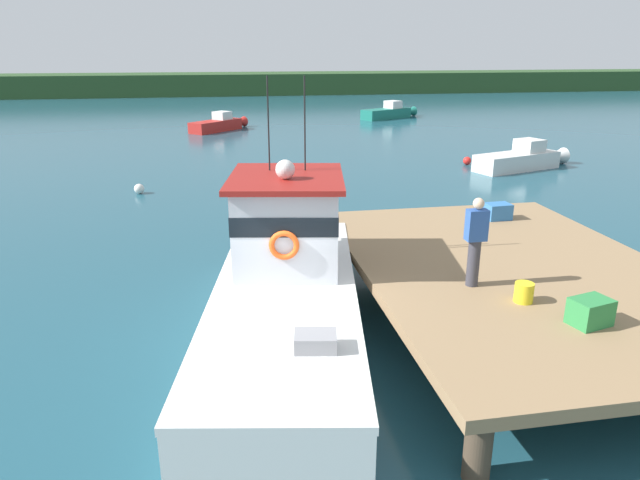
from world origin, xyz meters
name	(u,v)px	position (x,y,z in m)	size (l,w,h in m)	color
ground_plane	(274,341)	(0.00, 0.00, 0.00)	(200.00, 200.00, 0.00)	#1E4C5B
dock	(514,272)	(4.80, 0.00, 1.07)	(6.00, 9.00, 1.20)	#4C3D2D
main_fishing_boat	(287,286)	(0.30, 0.26, 1.01)	(3.86, 9.97, 4.80)	white
crate_single_by_cleat	(498,211)	(6.00, 3.14, 1.40)	(0.60, 0.44, 0.39)	#3370B2
crate_stack_near_edge	(590,312)	(4.70, -2.52, 1.41)	(0.60, 0.44, 0.42)	#2D8442
bait_bucket	(524,292)	(4.11, -1.56, 1.37)	(0.32, 0.32, 0.34)	yellow
deckhand_by_the_boat	(475,240)	(3.56, -0.73, 2.06)	(0.36, 0.22, 1.63)	#383842
moored_boat_mid_harbor	(522,159)	(12.89, 14.31, 0.46)	(5.28, 2.65, 1.33)	silver
moored_boat_far_right	(219,124)	(-0.61, 29.79, 0.42)	(4.04, 4.16, 1.23)	red
moored_boat_far_left	(389,112)	(12.64, 34.51, 0.46)	(5.12, 3.39, 1.33)	#196B5B
mooring_buoy_inshore	(467,161)	(10.82, 15.67, 0.19)	(0.38, 0.38, 0.38)	red
mooring_buoy_channel_marker	(139,189)	(-3.86, 12.51, 0.19)	(0.38, 0.38, 0.38)	silver
far_shoreline	(221,84)	(0.00, 62.00, 1.20)	(120.00, 8.00, 2.40)	#284723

